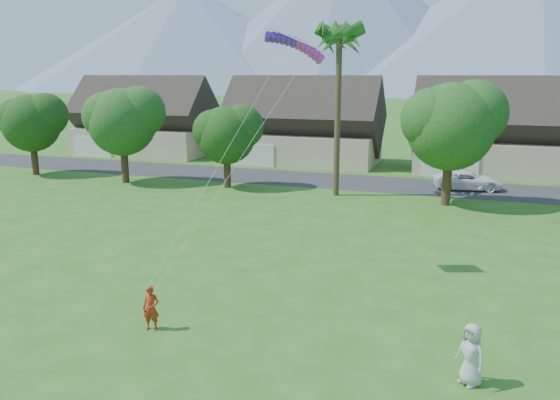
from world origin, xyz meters
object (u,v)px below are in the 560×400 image
at_px(kite_flyer, 151,308).
at_px(parafoil_kite, 296,43).
at_px(parked_car, 468,181).
at_px(watcher, 471,354).

relative_size(kite_flyer, parafoil_kite, 0.57).
relative_size(parked_car, parafoil_kite, 1.80).
xyz_separation_m(parked_car, parafoil_kite, (-7.41, -21.83, 9.51)).
height_order(watcher, parafoil_kite, parafoil_kite).
distance_m(parked_car, parafoil_kite, 24.94).
height_order(kite_flyer, parafoil_kite, parafoil_kite).
distance_m(kite_flyer, parked_car, 31.25).
bearing_deg(kite_flyer, watcher, -13.59).
xyz_separation_m(watcher, parked_car, (-0.46, 29.47, -0.23)).
height_order(kite_flyer, parked_car, kite_flyer).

